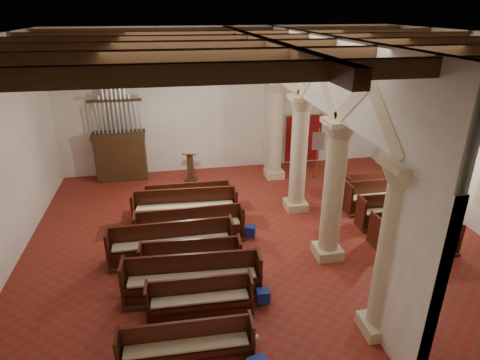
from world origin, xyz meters
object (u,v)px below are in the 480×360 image
object	(u,v)px
processional_banner	(317,160)
lectern	(190,169)
aisle_pew_0	(427,244)
nave_pew_0	(187,351)
pipe_organ	(120,147)

from	to	relation	value
processional_banner	lectern	bearing A→B (deg)	-166.74
processional_banner	aisle_pew_0	size ratio (longest dim) A/B	1.13
lectern	nave_pew_0	world-z (taller)	lectern
pipe_organ	aisle_pew_0	bearing A→B (deg)	-39.15
processional_banner	aisle_pew_0	xyz separation A→B (m)	(1.12, -6.10, -0.42)
processional_banner	aisle_pew_0	bearing A→B (deg)	-59.86
lectern	aisle_pew_0	distance (m)	9.24
aisle_pew_0	nave_pew_0	bearing A→B (deg)	-160.59
pipe_organ	processional_banner	size ratio (longest dim) A/B	2.06
lectern	processional_banner	world-z (taller)	processional_banner
aisle_pew_0	pipe_organ	bearing A→B (deg)	139.64
pipe_organ	nave_pew_0	bearing A→B (deg)	-78.50
pipe_organ	processional_banner	bearing A→B (deg)	-9.57
pipe_organ	processional_banner	distance (m)	8.17
pipe_organ	aisle_pew_0	size ratio (longest dim) A/B	2.33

